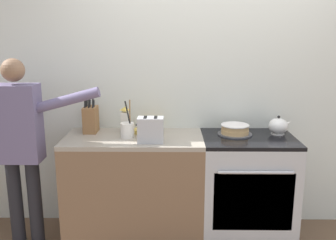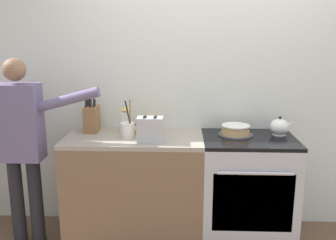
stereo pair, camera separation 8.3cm
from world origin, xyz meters
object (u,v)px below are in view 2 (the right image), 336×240
Objects in this scene: stove_range at (247,189)px; utensil_crock at (128,129)px; tea_kettle at (280,127)px; knife_block at (92,119)px; milk_carton at (126,120)px; fruit_bowl at (149,129)px; toaster at (150,130)px; layer_cake at (236,130)px; person_baker at (22,138)px.

stove_range is 2.85× the size of utensil_crock.
tea_kettle is 1.60m from knife_block.
stove_range is at bearing -8.13° from milk_carton.
fruit_bowl is 1.15× the size of toaster.
layer_cake is 1.24m from knife_block.
tea_kettle is 1.10m from toaster.
stove_range is 1.46m from knife_block.
stove_range is at bearing 10.60° from toaster.
person_baker is (-0.83, -0.14, -0.04)m from utensil_crock.
tea_kettle reaches higher than fruit_bowl.
milk_carton is at bearing 175.75° from layer_cake.
milk_carton is (-0.20, 0.03, 0.07)m from fruit_bowl.
stove_range is 4.02× the size of milk_carton.
stove_range is at bearing 12.72° from person_baker.
toaster is at bearing -161.86° from layer_cake.
layer_cake is 0.90m from utensil_crock.
milk_carton is (0.30, -0.00, -0.01)m from knife_block.
utensil_crock is 0.24m from toaster.
milk_carton is (-0.93, 0.07, 0.07)m from layer_cake.
toaster reaches higher than stove_range.
person_baker is at bearing -179.81° from toaster.
toaster is (-0.70, -0.23, 0.06)m from layer_cake.
knife_block is 0.20× the size of person_baker.
milk_carton is 0.14× the size of person_baker.
layer_cake is 0.92× the size of knife_block.
layer_cake is 1.29× the size of milk_carton.
tea_kettle is 0.13× the size of person_baker.
person_baker is (-2.10, -0.25, -0.04)m from tea_kettle.
fruit_bowl is at bearing 39.92° from utensil_crock.
fruit_bowl is at bearing 179.00° from tea_kettle.
knife_block reaches higher than fruit_bowl.
milk_carton is (-1.30, 0.05, 0.04)m from tea_kettle.
stove_range is 4.57× the size of tea_kettle.
stove_range is at bearing -159.22° from tea_kettle.
tea_kettle is (0.37, 0.02, 0.03)m from layer_cake.
layer_cake is (-0.10, 0.08, 0.49)m from stove_range.
tea_kettle reaches higher than stove_range.
person_baker reaches higher than milk_carton.
utensil_crock is (-1.27, -0.12, -0.00)m from tea_kettle.
toaster is 0.38m from milk_carton.
knife_block is 1.25× the size of fruit_bowl.
person_baker is (-0.99, -0.27, -0.01)m from fruit_bowl.
utensil_crock reaches higher than tea_kettle.
utensil_crock is (0.34, -0.16, -0.05)m from knife_block.
tea_kettle is 1.11m from fruit_bowl.
person_baker reaches higher than knife_block.
stove_range is at bearing -6.42° from knife_block.
layer_cake is at bearing -4.25° from milk_carton.
tea_kettle is (0.27, 0.10, 0.52)m from stove_range.
utensil_crock is at bearing -140.08° from fruit_bowl.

